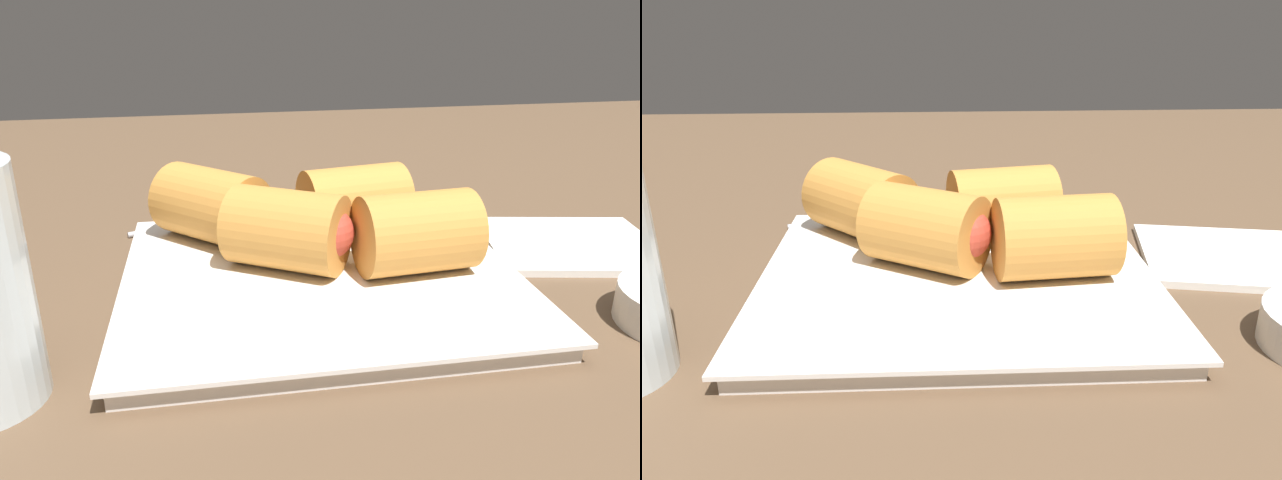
{
  "view_description": "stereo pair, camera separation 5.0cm",
  "coord_description": "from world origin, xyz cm",
  "views": [
    {
      "loc": [
        5.29,
        39.66,
        22.11
      ],
      "look_at": [
        -1.67,
        -0.18,
        5.78
      ],
      "focal_mm": 35.0,
      "sensor_mm": 36.0,
      "label": 1
    },
    {
      "loc": [
        0.31,
        40.21,
        22.11
      ],
      "look_at": [
        -1.67,
        -0.18,
        5.78
      ],
      "focal_mm": 35.0,
      "sensor_mm": 36.0,
      "label": 2
    }
  ],
  "objects": [
    {
      "name": "spoon",
      "position": [
        1.42,
        -17.07,
        2.56
      ],
      "size": [
        15.29,
        6.98,
        1.25
      ],
      "color": "#B2B2B7",
      "rests_on": "table_surface"
    },
    {
      "name": "roll_front_left",
      "position": [
        5.35,
        -7.15,
        6.36
      ],
      "size": [
        9.75,
        9.68,
        5.71
      ],
      "color": "#C68438",
      "rests_on": "serving_plate"
    },
    {
      "name": "napkin",
      "position": [
        -23.62,
        -4.12,
        2.3
      ],
      "size": [
        15.65,
        13.99,
        0.6
      ],
      "color": "white",
      "rests_on": "table_surface"
    },
    {
      "name": "roll_back_right",
      "position": [
        0.08,
        -0.86,
        6.36
      ],
      "size": [
        9.82,
        8.99,
        5.71
      ],
      "color": "#C68438",
      "rests_on": "serving_plate"
    },
    {
      "name": "roll_back_left",
      "position": [
        -6.01,
        -6.4,
        6.36
      ],
      "size": [
        9.41,
        7.0,
        5.71
      ],
      "color": "#C68438",
      "rests_on": "serving_plate"
    },
    {
      "name": "table_surface",
      "position": [
        0.0,
        0.0,
        1.0
      ],
      "size": [
        180.0,
        140.0,
        2.0
      ],
      "color": "brown",
      "rests_on": "ground"
    },
    {
      "name": "serving_plate",
      "position": [
        -1.67,
        -0.18,
        2.76
      ],
      "size": [
        27.55,
        24.85,
        1.5
      ],
      "color": "white",
      "rests_on": "table_surface"
    },
    {
      "name": "roll_front_right",
      "position": [
        -8.8,
        0.96,
        6.36
      ],
      "size": [
        9.26,
        6.41,
        5.71
      ],
      "color": "#C68438",
      "rests_on": "serving_plate"
    }
  ]
}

